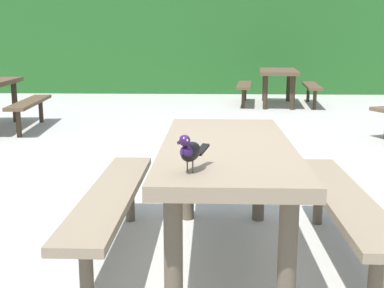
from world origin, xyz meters
TOP-DOWN VIEW (x-y plane):
  - ground_plane at (0.00, 0.00)m, footprint 60.00×60.00m
  - hedge_wall at (0.00, 10.32)m, footprint 28.00×1.63m
  - picnic_table_foreground at (0.07, -0.12)m, footprint 1.68×1.80m
  - bird_grackle at (-0.13, -0.79)m, footprint 0.15×0.27m
  - picnic_table_mid_right at (1.37, 7.41)m, footprint 1.83×1.86m

SIDE VIEW (x-z plane):
  - ground_plane at x=0.00m, z-range 0.00..0.00m
  - picnic_table_foreground at x=0.07m, z-range 0.19..0.93m
  - picnic_table_mid_right at x=1.37m, z-range 0.19..0.93m
  - bird_grackle at x=-0.13m, z-range 0.75..0.94m
  - hedge_wall at x=0.00m, z-range 0.00..2.34m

